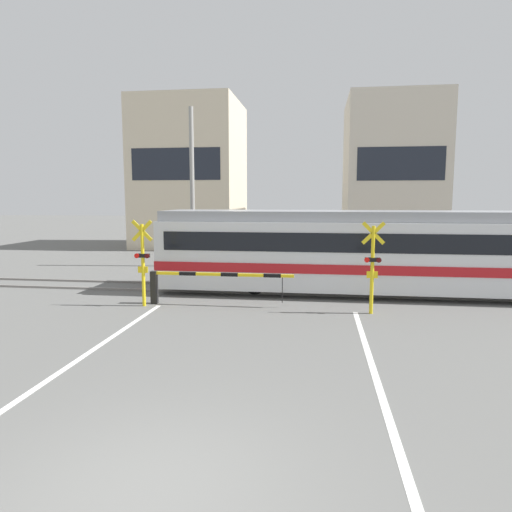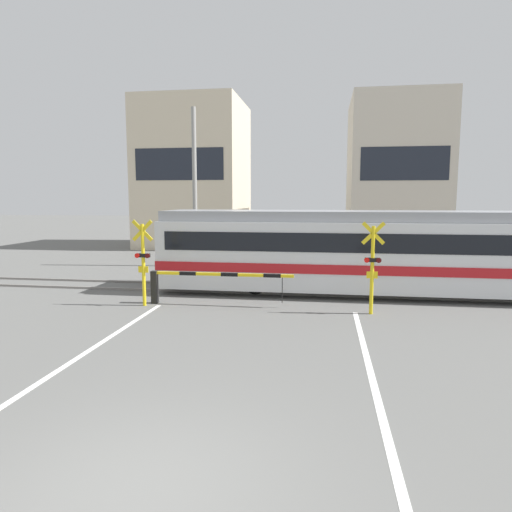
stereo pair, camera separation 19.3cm
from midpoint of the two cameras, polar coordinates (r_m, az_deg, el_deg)
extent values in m
plane|color=#60605E|center=(6.14, -13.87, -26.77)|extent=(160.00, 160.00, 0.00)
cube|color=gray|center=(16.29, 1.25, -4.69)|extent=(50.00, 0.10, 0.08)
cube|color=gray|center=(17.69, 1.85, -3.74)|extent=(50.00, 0.10, 0.08)
cube|color=white|center=(9.44, -25.85, -14.67)|extent=(0.14, 12.98, 0.01)
cube|color=white|center=(8.00, 16.04, -18.26)|extent=(0.14, 12.98, 0.01)
cube|color=silver|center=(16.98, 19.88, 0.07)|extent=(18.20, 2.81, 2.37)
cube|color=gray|center=(16.87, 20.08, 4.67)|extent=(18.02, 2.47, 0.36)
cube|color=red|center=(17.02, 19.83, -1.12)|extent=(18.22, 2.87, 0.32)
cube|color=black|center=(16.92, 19.95, 1.86)|extent=(17.48, 2.85, 0.64)
cube|color=black|center=(17.57, -10.63, 2.35)|extent=(0.03, 1.97, 0.80)
cylinder|color=black|center=(16.26, 0.30, -3.49)|extent=(0.76, 0.12, 0.76)
cylinder|color=black|center=(17.66, 0.97, -2.63)|extent=(0.76, 0.12, 0.76)
cube|color=black|center=(15.22, -12.20, -3.82)|extent=(0.20, 0.20, 1.06)
cube|color=yellow|center=(14.49, -3.83, -2.31)|extent=(4.54, 0.09, 0.09)
cube|color=black|center=(14.77, -8.13, -2.19)|extent=(0.54, 0.10, 0.10)
cube|color=black|center=(14.44, -2.95, -2.34)|extent=(0.54, 0.10, 0.10)
cube|color=black|center=(14.24, 2.42, -2.48)|extent=(0.54, 0.10, 0.10)
cylinder|color=black|center=(14.29, 3.68, -4.30)|extent=(0.02, 0.02, 0.81)
cube|color=black|center=(19.81, 12.25, -1.27)|extent=(0.20, 0.20, 1.06)
cube|color=yellow|center=(19.73, 5.71, 0.22)|extent=(4.54, 0.09, 0.09)
cube|color=black|center=(19.70, 9.00, 0.16)|extent=(0.54, 0.10, 0.10)
cube|color=black|center=(19.74, 5.05, 0.23)|extent=(0.54, 0.10, 0.10)
cube|color=black|center=(19.87, 1.13, 0.30)|extent=(0.54, 0.10, 0.10)
cylinder|color=black|center=(19.97, 0.22, -0.97)|extent=(0.02, 0.02, 0.81)
cylinder|color=yellow|center=(14.81, -13.53, -1.13)|extent=(0.11, 0.11, 2.61)
cube|color=yellow|center=(14.70, -13.66, 3.10)|extent=(0.68, 0.04, 0.68)
cube|color=yellow|center=(14.70, -13.66, 3.10)|extent=(0.68, 0.04, 0.68)
cube|color=black|center=(14.77, -13.57, 0.07)|extent=(0.44, 0.12, 0.12)
cylinder|color=red|center=(14.77, -14.29, 0.05)|extent=(0.15, 0.03, 0.15)
cylinder|color=#4C0C0C|center=(14.64, -13.06, 0.03)|extent=(0.15, 0.03, 0.15)
cube|color=yellow|center=(14.81, -13.55, -1.64)|extent=(0.32, 0.03, 0.20)
cylinder|color=yellow|center=(13.81, 14.71, -1.76)|extent=(0.11, 0.11, 2.61)
cube|color=yellow|center=(13.68, 14.85, 2.77)|extent=(0.68, 0.04, 0.68)
cube|color=yellow|center=(13.68, 14.85, 2.77)|extent=(0.68, 0.04, 0.68)
cube|color=black|center=(13.76, 14.75, -0.48)|extent=(0.44, 0.12, 0.12)
cylinder|color=red|center=(13.67, 14.07, -0.51)|extent=(0.15, 0.03, 0.15)
cylinder|color=#4C0C0C|center=(13.71, 15.49, -0.53)|extent=(0.15, 0.03, 0.15)
cube|color=yellow|center=(13.81, 14.70, -2.31)|extent=(0.32, 0.03, 0.20)
cylinder|color=brown|center=(21.84, 5.19, -0.72)|extent=(0.13, 0.13, 0.78)
cylinder|color=brown|center=(21.83, 5.56, -0.73)|extent=(0.13, 0.13, 0.78)
cube|color=#386647|center=(21.75, 5.39, 1.10)|extent=(0.38, 0.22, 0.62)
sphere|color=tan|center=(21.71, 5.41, 2.20)|extent=(0.21, 0.21, 0.21)
cube|color=beige|center=(33.29, -7.49, 10.02)|extent=(6.91, 7.12, 10.10)
cube|color=#1E232D|center=(29.91, -9.44, 11.27)|extent=(5.81, 0.03, 2.02)
cube|color=beige|center=(32.34, 17.16, 9.66)|extent=(6.06, 7.12, 9.89)
cube|color=#1E232D|center=(28.84, 18.26, 10.93)|extent=(5.09, 0.03, 1.98)
cylinder|color=gray|center=(22.94, -7.43, 8.41)|extent=(0.22, 0.22, 7.80)
camera|label=1|loc=(0.10, -89.61, 0.05)|focal=32.00mm
camera|label=2|loc=(0.10, 90.39, -0.05)|focal=32.00mm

